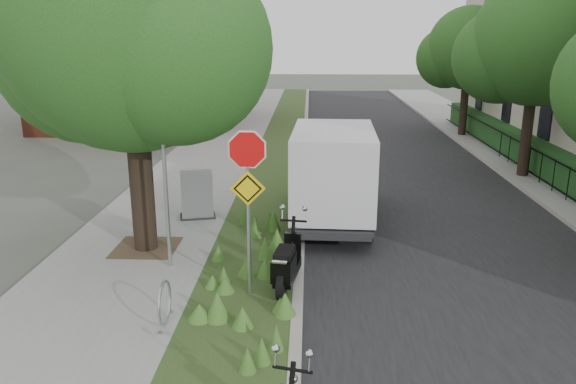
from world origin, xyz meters
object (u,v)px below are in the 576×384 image
Objects in this scene: sign_assembly at (248,180)px; box_truck at (333,170)px; scooter_near at (286,268)px; utility_cabinet at (197,195)px.

box_truck is at bearing 69.24° from sign_assembly.
sign_assembly is 1.92m from scooter_near.
utility_cabinet is (-2.53, 4.27, 0.17)m from scooter_near.
sign_assembly is 2.63× the size of utility_cabinet.
scooter_near is 1.48× the size of utility_cabinet.
utility_cabinet is at bearing 179.96° from box_truck.
scooter_near is at bearing 18.15° from sign_assembly.
scooter_near is at bearing -59.32° from utility_cabinet.
sign_assembly is 5.12m from utility_cabinet.
sign_assembly is at bearing -110.76° from box_truck.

